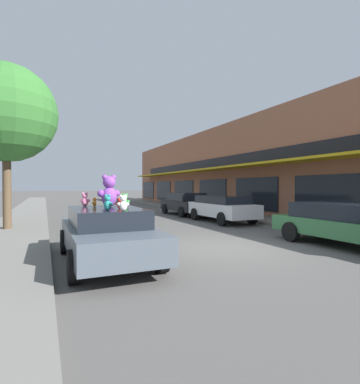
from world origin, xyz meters
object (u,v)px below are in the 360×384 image
Objects in this scene: teddy_bear_giant at (109,191)px; parked_car_far_right at (186,203)px; teddy_bear_red at (120,203)px; parked_car_far_center at (222,207)px; teddy_bear_teal at (108,203)px; teddy_bear_black at (126,202)px; parked_car_far_left at (348,223)px; teddy_bear_yellow at (124,200)px; teddy_bear_white at (123,203)px; street_tree at (6,113)px; teddy_bear_pink at (85,200)px; plush_art_car at (107,232)px; teddy_bear_green at (125,201)px; teddy_bear_orange at (94,202)px.

teddy_bear_giant is 11.95m from parked_car_far_right.
teddy_bear_red is 0.06× the size of parked_car_far_center.
teddy_bear_teal is 0.08× the size of parked_car_far_center.
teddy_bear_teal reaches higher than parked_car_far_center.
parked_car_far_left is at bearing 141.17° from teddy_bear_black.
teddy_bear_white is at bearing 91.27° from teddy_bear_yellow.
teddy_bear_teal is 1.00× the size of teddy_bear_white.
teddy_bear_teal is 1.03× the size of teddy_bear_yellow.
teddy_bear_red is at bearing -66.55° from street_tree.
teddy_bear_teal is at bearing 127.12° from teddy_bear_pink.
parked_car_far_center is at bearing -124.03° from teddy_bear_yellow.
teddy_bear_teal is 0.96× the size of teddy_bear_pink.
plush_art_car is 8.18m from street_tree.
teddy_bear_white is at bearing 178.30° from parked_car_far_left.
teddy_bear_pink is at bearing -22.46° from teddy_bear_teal.
teddy_bear_giant is 0.19× the size of parked_car_far_right.
teddy_bear_green reaches higher than plush_art_car.
teddy_bear_green is at bearing 157.82° from teddy_bear_pink.
parked_car_far_center is at bearing -151.90° from teddy_bear_giant.
teddy_bear_orange is (-0.34, 1.79, -0.06)m from teddy_bear_white.
plush_art_car is at bearing -73.91° from teddy_bear_red.
teddy_bear_giant is 0.86m from teddy_bear_red.
teddy_bear_pink reaches higher than teddy_bear_red.
teddy_bear_black is at bearing -76.41° from teddy_bear_green.
teddy_bear_orange is at bearing -29.67° from teddy_bear_teal.
teddy_bear_red is at bearing 86.15° from teddy_bear_giant.
teddy_bear_pink is 7.75m from parked_car_far_left.
teddy_bear_orange is at bearing -14.83° from teddy_bear_green.
teddy_bear_white is 0.08× the size of parked_car_far_left.
teddy_bear_white is 0.08× the size of parked_car_far_right.
parked_car_far_left is at bearing -169.03° from teddy_bear_pink.
teddy_bear_pink is at bearing -89.10° from teddy_bear_orange.
plush_art_car is 1.31m from teddy_bear_white.
teddy_bear_pink is (-0.92, 0.58, 0.01)m from teddy_bear_yellow.
teddy_bear_red is 0.06× the size of parked_car_far_left.
teddy_bear_pink is at bearing -66.29° from teddy_bear_white.
street_tree is (-3.28, 6.18, 3.31)m from teddy_bear_yellow.
parked_car_far_right is at bearing -135.31° from teddy_bear_giant.
teddy_bear_black is 0.06× the size of parked_car_far_left.
teddy_bear_orange is at bearing 166.28° from teddy_bear_pink.
teddy_bear_pink is 0.08× the size of parked_car_far_right.
teddy_bear_yellow is at bearing -63.81° from teddy_bear_green.
parked_car_far_center is at bearing -4.06° from street_tree.
teddy_bear_giant is at bearing 3.73° from teddy_bear_yellow.
teddy_bear_white is (0.01, -1.48, -0.23)m from teddy_bear_giant.
plush_art_car is at bearing 60.70° from teddy_bear_giant.
teddy_bear_yellow is 7.74m from street_tree.
teddy_bear_orange is 0.04× the size of street_tree.
teddy_bear_orange reaches higher than parked_car_far_center.
teddy_bear_pink reaches higher than teddy_bear_white.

